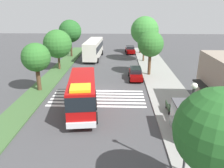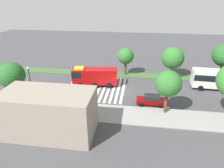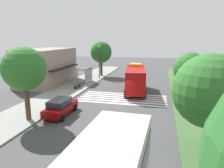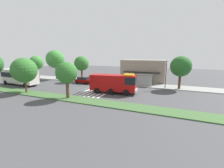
% 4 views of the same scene
% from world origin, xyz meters
% --- Properties ---
extents(ground_plane, '(120.00, 120.00, 0.00)m').
position_xyz_m(ground_plane, '(0.00, 0.00, 0.00)').
color(ground_plane, '#424244').
extents(sidewalk, '(60.00, 4.92, 0.14)m').
position_xyz_m(sidewalk, '(0.00, 8.50, 0.07)').
color(sidewalk, gray).
rests_on(sidewalk, ground_plane).
extents(median_strip, '(60.00, 3.00, 0.14)m').
position_xyz_m(median_strip, '(0.00, -7.54, 0.07)').
color(median_strip, '#3D6033').
rests_on(median_strip, ground_plane).
extents(crosswalk, '(4.95, 10.87, 0.01)m').
position_xyz_m(crosswalk, '(1.69, 0.00, 0.01)').
color(crosswalk, silver).
rests_on(crosswalk, ground_plane).
extents(fire_truck, '(8.93, 3.59, 3.71)m').
position_xyz_m(fire_truck, '(5.34, -1.12, 2.01)').
color(fire_truck, '#A50C0C').
rests_on(fire_truck, ground_plane).
extents(parked_car_mid, '(4.53, 1.99, 1.66)m').
position_xyz_m(parked_car_mid, '(-5.49, 4.84, 0.85)').
color(parked_car_mid, '#720505').
rests_on(parked_car_mid, ground_plane).
extents(transit_bus, '(10.39, 3.19, 3.67)m').
position_xyz_m(transit_bus, '(-18.39, -2.72, 2.17)').
color(transit_bus, silver).
rests_on(transit_bus, ground_plane).
extents(bus_stop_shelter, '(3.50, 1.40, 2.46)m').
position_xyz_m(bus_stop_shelter, '(9.14, 7.43, 1.89)').
color(bus_stop_shelter, '#4C4C51').
rests_on(bus_stop_shelter, sidewalk).
extents(bench_near_shelter, '(1.60, 0.50, 0.90)m').
position_xyz_m(bench_near_shelter, '(5.14, 7.44, 0.59)').
color(bench_near_shelter, '#2D472D').
rests_on(bench_near_shelter, sidewalk).
extents(street_lamp, '(0.36, 0.36, 6.02)m').
position_xyz_m(street_lamp, '(13.70, 6.64, 3.70)').
color(street_lamp, '#2D2D30').
rests_on(street_lamp, sidewalk).
extents(storefront_building, '(11.29, 6.45, 5.74)m').
position_xyz_m(storefront_building, '(7.58, 13.77, 2.87)').
color(storefront_building, gray).
rests_on(storefront_building, ground_plane).
extents(sidewalk_tree_center, '(3.83, 3.83, 6.59)m').
position_xyz_m(sidewalk_tree_center, '(-7.48, 7.04, 4.78)').
color(sidewalk_tree_center, '#513823').
rests_on(sidewalk_tree_center, sidewalk).
extents(sidewalk_tree_far_east, '(4.15, 4.15, 6.71)m').
position_xyz_m(sidewalk_tree_far_east, '(16.43, 7.04, 4.74)').
color(sidewalk_tree_far_east, '#47301E').
rests_on(sidewalk_tree_far_east, sidewalk).
extents(median_tree_far_west, '(4.51, 4.51, 7.38)m').
position_xyz_m(median_tree_far_west, '(-19.84, -7.54, 5.25)').
color(median_tree_far_west, '#47301E').
rests_on(median_tree_far_west, median_strip).
extents(median_tree_west, '(4.57, 4.57, 6.45)m').
position_xyz_m(median_tree_west, '(-10.08, -7.54, 4.30)').
color(median_tree_west, '#513823').
rests_on(median_tree_west, median_strip).
extents(median_tree_center, '(3.46, 3.46, 5.90)m').
position_xyz_m(median_tree_center, '(-0.36, -7.54, 4.26)').
color(median_tree_center, '#513823').
rests_on(median_tree_center, median_strip).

